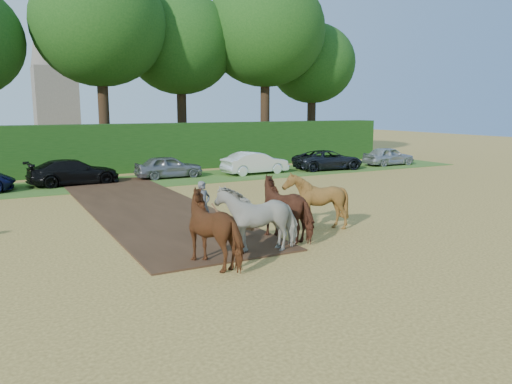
# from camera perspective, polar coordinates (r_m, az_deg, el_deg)

# --- Properties ---
(ground) EXTENTS (120.00, 120.00, 0.00)m
(ground) POSITION_cam_1_polar(r_m,az_deg,el_deg) (13.98, -10.65, -7.17)
(ground) COLOR gold
(ground) RESTS_ON ground
(earth_strip) EXTENTS (4.50, 17.00, 0.05)m
(earth_strip) POSITION_cam_1_polar(r_m,az_deg,el_deg) (20.91, -12.60, -1.57)
(earth_strip) COLOR #472D1C
(earth_strip) RESTS_ON ground
(grass_verge) EXTENTS (50.00, 5.00, 0.03)m
(grass_verge) POSITION_cam_1_polar(r_m,az_deg,el_deg) (27.37, -19.64, 0.69)
(grass_verge) COLOR #38601E
(grass_verge) RESTS_ON ground
(hedgerow) EXTENTS (46.00, 1.60, 3.00)m
(hedgerow) POSITION_cam_1_polar(r_m,az_deg,el_deg) (31.64, -21.05, 4.45)
(hedgerow) COLOR #14380F
(hedgerow) RESTS_ON ground
(plough_team) EXTENTS (6.34, 5.40, 1.90)m
(plough_team) POSITION_cam_1_polar(r_m,az_deg,el_deg) (14.72, 1.81, -2.36)
(plough_team) COLOR #5E2C17
(plough_team) RESTS_ON ground
(parked_cars) EXTENTS (40.46, 3.56, 1.36)m
(parked_cars) POSITION_cam_1_polar(r_m,az_deg,el_deg) (27.76, -15.10, 2.39)
(parked_cars) COLOR silver
(parked_cars) RESTS_ON ground
(treeline) EXTENTS (48.70, 10.60, 14.21)m
(treeline) POSITION_cam_1_polar(r_m,az_deg,el_deg) (34.91, -25.41, 16.91)
(treeline) COLOR #382616
(treeline) RESTS_ON ground
(church) EXTENTS (5.20, 5.20, 27.00)m
(church) POSITION_cam_1_polar(r_m,az_deg,el_deg) (68.95, -22.39, 17.04)
(church) COLOR slate
(church) RESTS_ON ground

